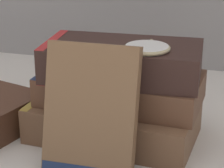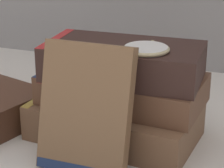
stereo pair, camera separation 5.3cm
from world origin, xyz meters
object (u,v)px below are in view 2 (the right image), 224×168
object	(u,v)px
book_flat_middle	(119,88)
pocket_watch	(146,49)
book_flat_top	(120,61)
book_leaning_front	(85,113)
book_flat_bottom	(111,120)
reading_glasses	(130,94)

from	to	relation	value
book_flat_middle	pocket_watch	world-z (taller)	pocket_watch
book_flat_top	pocket_watch	distance (m)	0.05
book_flat_top	book_leaning_front	bearing A→B (deg)	-98.65
book_flat_middle	book_flat_top	bearing A→B (deg)	-63.27
book_leaning_front	book_flat_top	bearing A→B (deg)	83.86
pocket_watch	book_leaning_front	bearing A→B (deg)	-124.38
book_leaning_front	book_flat_bottom	bearing A→B (deg)	90.57
book_flat_middle	reading_glasses	size ratio (longest dim) A/B	2.36
book_leaning_front	reading_glasses	world-z (taller)	book_leaning_front
book_flat_top	book_leaning_front	size ratio (longest dim) A/B	1.34
book_flat_middle	pocket_watch	xyz separation A→B (m)	(0.05, -0.03, 0.07)
book_leaning_front	reading_glasses	size ratio (longest dim) A/B	1.65
reading_glasses	book_flat_middle	bearing A→B (deg)	-78.38
pocket_watch	reading_glasses	distance (m)	0.23
book_flat_middle	book_flat_top	size ratio (longest dim) A/B	1.07
book_leaning_front	book_flat_middle	bearing A→B (deg)	86.61
book_flat_bottom	book_flat_middle	bearing A→B (deg)	66.34
book_leaning_front	pocket_watch	size ratio (longest dim) A/B	2.51
pocket_watch	book_flat_top	bearing A→B (deg)	156.45
book_flat_bottom	pocket_watch	bearing A→B (deg)	-10.61
book_flat_top	reading_glasses	bearing A→B (deg)	100.32
book_flat_middle	pocket_watch	bearing A→B (deg)	-27.71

